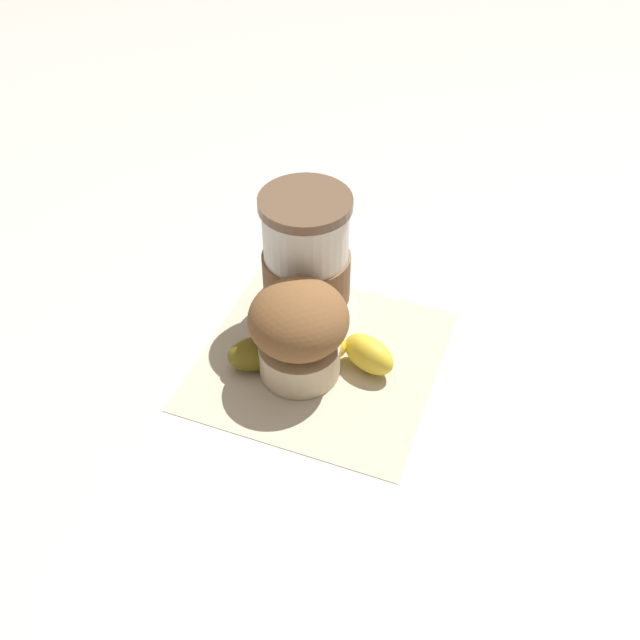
% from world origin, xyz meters
% --- Properties ---
extents(ground_plane, '(3.00, 3.00, 0.00)m').
position_xyz_m(ground_plane, '(0.00, 0.00, 0.00)').
color(ground_plane, beige).
extents(paper_napkin, '(0.28, 0.28, 0.00)m').
position_xyz_m(paper_napkin, '(0.00, 0.00, 0.00)').
color(paper_napkin, beige).
rests_on(paper_napkin, ground_plane).
extents(coffee_cup, '(0.09, 0.09, 0.15)m').
position_xyz_m(coffee_cup, '(-0.05, 0.05, 0.07)').
color(coffee_cup, silver).
rests_on(coffee_cup, paper_napkin).
extents(muffin, '(0.10, 0.10, 0.10)m').
position_xyz_m(muffin, '(-0.01, -0.02, 0.06)').
color(muffin, beige).
rests_on(muffin, paper_napkin).
extents(banana, '(0.15, 0.11, 0.04)m').
position_xyz_m(banana, '(-0.00, -0.01, 0.02)').
color(banana, yellow).
rests_on(banana, paper_napkin).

